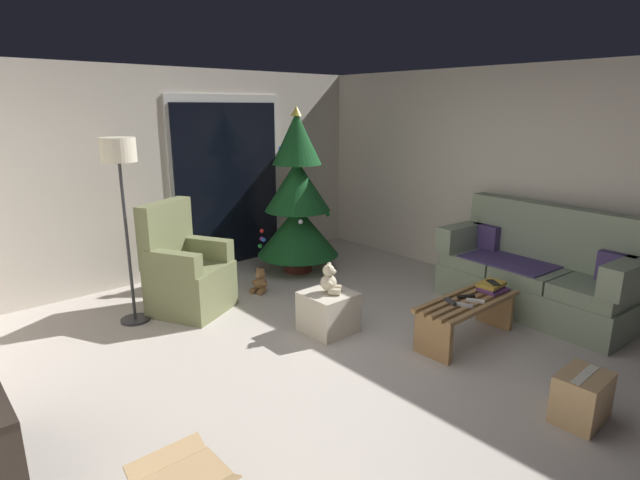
# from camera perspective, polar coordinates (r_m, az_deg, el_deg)

# --- Properties ---
(ground_plane) EXTENTS (7.00, 7.00, 0.00)m
(ground_plane) POSITION_cam_1_polar(r_m,az_deg,el_deg) (4.22, 2.25, -14.07)
(ground_plane) COLOR #BCB2A8
(wall_back) EXTENTS (5.72, 0.12, 2.50)m
(wall_back) POSITION_cam_1_polar(r_m,az_deg,el_deg) (6.32, -17.23, 7.08)
(wall_back) COLOR beige
(wall_back) RESTS_ON ground
(wall_right) EXTENTS (0.12, 6.00, 2.50)m
(wall_right) POSITION_cam_1_polar(r_m,az_deg,el_deg) (6.08, 22.47, 6.33)
(wall_right) COLOR beige
(wall_right) RESTS_ON ground
(patio_door_frame) EXTENTS (1.60, 0.02, 2.20)m
(patio_door_frame) POSITION_cam_1_polar(r_m,az_deg,el_deg) (6.64, -10.49, 6.55)
(patio_door_frame) COLOR silver
(patio_door_frame) RESTS_ON ground
(patio_door_glass) EXTENTS (1.50, 0.02, 2.10)m
(patio_door_glass) POSITION_cam_1_polar(r_m,az_deg,el_deg) (6.63, -10.39, 6.11)
(patio_door_glass) COLOR black
(patio_door_glass) RESTS_ON ground
(couch) EXTENTS (0.92, 1.99, 1.08)m
(couch) POSITION_cam_1_polar(r_m,az_deg,el_deg) (5.58, 23.54, -3.48)
(couch) COLOR gray
(couch) RESTS_ON ground
(coffee_table) EXTENTS (1.10, 0.40, 0.39)m
(coffee_table) POSITION_cam_1_polar(r_m,az_deg,el_deg) (4.69, 16.43, -8.03)
(coffee_table) COLOR #9E7547
(coffee_table) RESTS_ON ground
(remote_silver) EXTENTS (0.10, 0.16, 0.02)m
(remote_silver) POSITION_cam_1_polar(r_m,az_deg,el_deg) (4.48, 16.09, -7.15)
(remote_silver) COLOR #ADADB2
(remote_silver) RESTS_ON coffee_table
(remote_black) EXTENTS (0.16, 0.12, 0.02)m
(remote_black) POSITION_cam_1_polar(r_m,az_deg,el_deg) (4.68, 16.39, -6.23)
(remote_black) COLOR black
(remote_black) RESTS_ON coffee_table
(remote_graphite) EXTENTS (0.11, 0.16, 0.02)m
(remote_graphite) POSITION_cam_1_polar(r_m,az_deg,el_deg) (4.52, 14.73, -6.84)
(remote_graphite) COLOR #333338
(remote_graphite) RESTS_ON coffee_table
(remote_white) EXTENTS (0.12, 0.16, 0.02)m
(remote_white) POSITION_cam_1_polar(r_m,az_deg,el_deg) (4.60, 17.35, -6.66)
(remote_white) COLOR silver
(remote_white) RESTS_ON coffee_table
(book_stack) EXTENTS (0.29, 0.22, 0.08)m
(book_stack) POSITION_cam_1_polar(r_m,az_deg,el_deg) (4.90, 19.10, -5.08)
(book_stack) COLOR #6B3D7A
(book_stack) RESTS_ON coffee_table
(cell_phone) EXTENTS (0.14, 0.16, 0.01)m
(cell_phone) POSITION_cam_1_polar(r_m,az_deg,el_deg) (4.87, 19.22, -4.62)
(cell_phone) COLOR black
(cell_phone) RESTS_ON book_stack
(christmas_tree) EXTENTS (1.03, 1.03, 2.06)m
(christmas_tree) POSITION_cam_1_polar(r_m,az_deg,el_deg) (6.23, -2.60, 4.48)
(christmas_tree) COLOR #4C1E19
(christmas_tree) RESTS_ON ground
(armchair) EXTENTS (0.92, 0.92, 1.13)m
(armchair) POSITION_cam_1_polar(r_m,az_deg,el_deg) (5.29, -15.07, -3.69)
(armchair) COLOR olive
(armchair) RESTS_ON ground
(floor_lamp) EXTENTS (0.32, 0.32, 1.78)m
(floor_lamp) POSITION_cam_1_polar(r_m,az_deg,el_deg) (4.94, -21.94, 7.61)
(floor_lamp) COLOR #2D2D30
(floor_lamp) RESTS_ON ground
(ottoman) EXTENTS (0.44, 0.44, 0.38)m
(ottoman) POSITION_cam_1_polar(r_m,az_deg,el_deg) (4.71, 0.97, -8.22)
(ottoman) COLOR beige
(ottoman) RESTS_ON ground
(teddy_bear_cream) EXTENTS (0.21, 0.22, 0.29)m
(teddy_bear_cream) POSITION_cam_1_polar(r_m,az_deg,el_deg) (4.60, 1.12, -4.65)
(teddy_bear_cream) COLOR beige
(teddy_bear_cream) RESTS_ON ottoman
(teddy_bear_chestnut_by_tree) EXTENTS (0.21, 0.21, 0.29)m
(teddy_bear_chestnut_by_tree) POSITION_cam_1_polar(r_m,az_deg,el_deg) (5.73, -6.87, -4.79)
(teddy_bear_chestnut_by_tree) COLOR brown
(teddy_bear_chestnut_by_tree) RESTS_ON ground
(cardboard_box_taped_mid_floor) EXTENTS (0.38, 0.29, 0.34)m
(cardboard_box_taped_mid_floor) POSITION_cam_1_polar(r_m,az_deg,el_deg) (3.91, 27.76, -15.65)
(cardboard_box_taped_mid_floor) COLOR tan
(cardboard_box_taped_mid_floor) RESTS_ON ground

